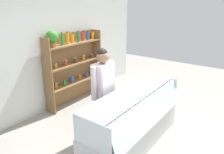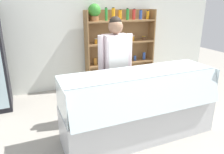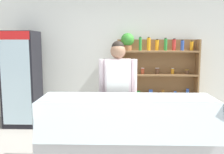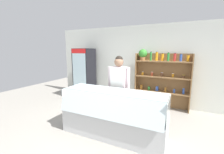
# 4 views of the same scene
# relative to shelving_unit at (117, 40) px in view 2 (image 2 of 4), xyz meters

# --- Properties ---
(ground_plane) EXTENTS (12.00, 12.00, 0.00)m
(ground_plane) POSITION_rel_shelving_unit_xyz_m (-0.63, -2.13, -1.08)
(ground_plane) COLOR gray
(back_wall) EXTENTS (6.80, 0.10, 2.70)m
(back_wall) POSITION_rel_shelving_unit_xyz_m (-0.63, 0.21, 0.27)
(back_wall) COLOR silver
(back_wall) RESTS_ON ground
(shelving_unit) EXTENTS (1.70, 0.29, 1.90)m
(shelving_unit) POSITION_rel_shelving_unit_xyz_m (0.00, 0.00, 0.00)
(shelving_unit) COLOR olive
(shelving_unit) RESTS_ON ground
(deli_display_case) EXTENTS (2.26, 0.78, 1.01)m
(deli_display_case) POSITION_rel_shelving_unit_xyz_m (-0.63, -2.18, -0.76)
(deli_display_case) COLOR silver
(deli_display_case) RESTS_ON ground
(shop_clerk) EXTENTS (0.58, 0.25, 1.73)m
(shop_clerk) POSITION_rel_shelving_unit_xyz_m (-0.75, -1.60, -0.05)
(shop_clerk) COLOR #2D2D38
(shop_clerk) RESTS_ON ground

